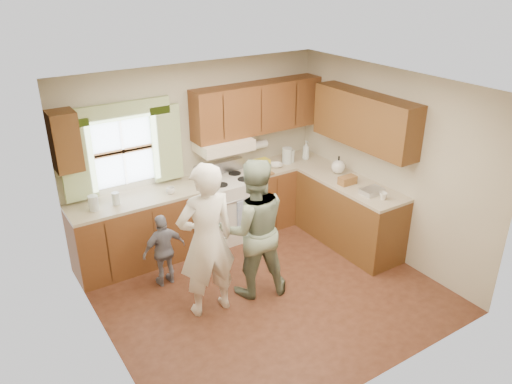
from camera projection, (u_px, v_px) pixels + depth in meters
room at (268, 198)px, 5.60m from camera, size 3.80×3.80×3.80m
kitchen_fixtures at (261, 187)px, 6.90m from camera, size 3.80×2.25×2.15m
stove at (229, 207)px, 7.17m from camera, size 0.76×0.67×1.07m
woman_left at (207, 241)px, 5.42m from camera, size 0.69×0.48×1.82m
woman_right at (253, 229)px, 5.78m from camera, size 0.99×0.87×1.72m
child at (164, 250)px, 6.08m from camera, size 0.56×0.25×0.95m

